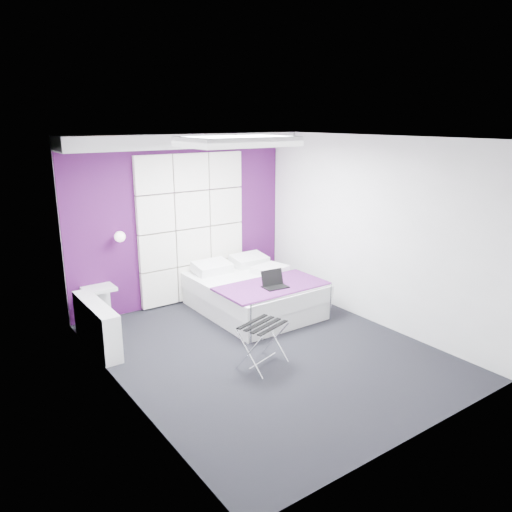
% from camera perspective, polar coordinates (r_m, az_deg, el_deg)
% --- Properties ---
extents(floor, '(4.40, 4.40, 0.00)m').
position_cam_1_polar(floor, '(6.37, 1.15, -10.72)').
color(floor, black).
rests_on(floor, ground).
extents(ceiling, '(4.40, 4.40, 0.00)m').
position_cam_1_polar(ceiling, '(5.72, 1.30, 13.35)').
color(ceiling, white).
rests_on(ceiling, wall_back).
extents(wall_back, '(3.60, 0.00, 3.60)m').
position_cam_1_polar(wall_back, '(7.75, -8.50, 4.05)').
color(wall_back, silver).
rests_on(wall_back, floor).
extents(wall_left, '(0.00, 4.40, 4.40)m').
position_cam_1_polar(wall_left, '(5.10, -15.31, -2.35)').
color(wall_left, silver).
rests_on(wall_left, floor).
extents(wall_right, '(0.00, 4.40, 4.40)m').
position_cam_1_polar(wall_right, '(7.10, 13.00, 2.78)').
color(wall_right, silver).
rests_on(wall_right, floor).
extents(accent_wall, '(3.58, 0.02, 2.58)m').
position_cam_1_polar(accent_wall, '(7.74, -8.47, 4.04)').
color(accent_wall, '#431047').
rests_on(accent_wall, wall_back).
extents(soffit, '(3.58, 0.50, 0.20)m').
position_cam_1_polar(soffit, '(7.38, -7.98, 12.91)').
color(soffit, white).
rests_on(soffit, wall_back).
extents(headboard, '(1.80, 0.08, 2.30)m').
position_cam_1_polar(headboard, '(7.79, -7.28, 3.18)').
color(headboard, white).
rests_on(headboard, wall_back).
extents(skylight, '(1.36, 0.86, 0.12)m').
position_cam_1_polar(skylight, '(6.22, -2.08, 13.05)').
color(skylight, white).
rests_on(skylight, ceiling).
extents(wall_lamp, '(0.15, 0.15, 0.15)m').
position_cam_1_polar(wall_lamp, '(7.24, -15.40, 2.20)').
color(wall_lamp, white).
rests_on(wall_lamp, wall_back).
extents(radiator, '(0.22, 1.20, 0.60)m').
position_cam_1_polar(radiator, '(6.63, -17.75, -7.56)').
color(radiator, white).
rests_on(radiator, floor).
extents(bed, '(1.55, 1.87, 0.66)m').
position_cam_1_polar(bed, '(7.51, -0.31, -4.24)').
color(bed, white).
rests_on(bed, floor).
extents(nightstand, '(0.43, 0.33, 0.05)m').
position_cam_1_polar(nightstand, '(7.28, -17.53, -3.60)').
color(nightstand, white).
rests_on(nightstand, wall_back).
extents(luggage_rack, '(0.53, 0.39, 0.52)m').
position_cam_1_polar(luggage_rack, '(5.90, 0.74, -10.12)').
color(luggage_rack, silver).
rests_on(luggage_rack, floor).
extents(laptop, '(0.34, 0.24, 0.24)m').
position_cam_1_polar(laptop, '(7.00, 2.00, -3.10)').
color(laptop, black).
rests_on(laptop, bed).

